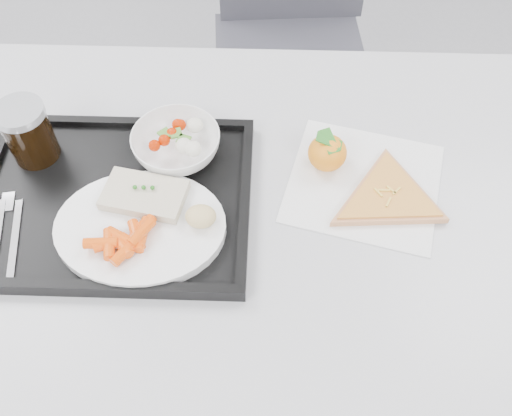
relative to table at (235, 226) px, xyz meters
The scene contains 14 objects.
table is the anchor object (origin of this frame).
chair 0.82m from the table, 81.95° to the left, with size 0.45×0.45×0.93m.
tray 0.21m from the table, behind, with size 0.45×0.35×0.03m.
dinner_plate 0.18m from the table, 154.44° to the right, with size 0.27×0.27×0.02m.
fish_fillet 0.18m from the table, behind, with size 0.14×0.10×0.03m.
bread_roll 0.14m from the table, 126.95° to the right, with size 0.05×0.05×0.03m.
salad_bowl 0.17m from the table, 137.20° to the left, with size 0.15×0.15×0.05m.
cola_glass 0.38m from the table, 166.01° to the left, with size 0.08×0.08×0.11m.
cutlery 0.38m from the table, behind, with size 0.09×0.17×0.01m.
napkin 0.24m from the table, 12.71° to the left, with size 0.30×0.29×0.00m.
tangerine 0.21m from the table, 29.07° to the left, with size 0.07×0.07×0.07m.
pizza_slice 0.27m from the table, ahead, with size 0.32×0.32×0.02m.
carrot_pile 0.22m from the table, 146.09° to the right, with size 0.10×0.09×0.03m.
salad_contents 0.18m from the table, 132.24° to the left, with size 0.09×0.08×0.02m.
Camera 1 is at (0.06, -0.26, 1.52)m, focal length 40.00 mm.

